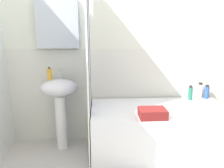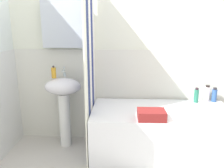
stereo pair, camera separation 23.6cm
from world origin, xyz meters
name	(u,v)px [view 2 (the right image)]	position (x,y,z in m)	size (l,w,h in m)	color
wall_back_tiled	(132,54)	(-0.05, 1.26, 1.14)	(3.60, 0.18, 2.40)	silver
sink	(64,97)	(-0.88, 1.03, 0.64)	(0.44, 0.34, 0.88)	white
faucet	(64,72)	(-0.88, 1.11, 0.94)	(0.03, 0.12, 0.12)	silver
soap_dispenser	(54,73)	(-0.99, 1.04, 0.94)	(0.06, 0.06, 0.15)	gold
bathtub	(161,133)	(0.28, 0.84, 0.29)	(1.57, 0.75, 0.57)	white
shower_curtain	(90,71)	(-0.52, 0.84, 1.00)	(0.01, 0.75, 2.00)	white
body_wash_bottle	(214,95)	(0.97, 1.15, 0.65)	(0.06, 0.06, 0.18)	#2E5497
lotion_bottle	(207,94)	(0.88, 1.16, 0.67)	(0.07, 0.07, 0.21)	white
shampoo_bottle	(196,95)	(0.74, 1.12, 0.66)	(0.06, 0.06, 0.18)	#267259
towel_folded	(151,115)	(0.13, 0.57, 0.62)	(0.28, 0.20, 0.10)	maroon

